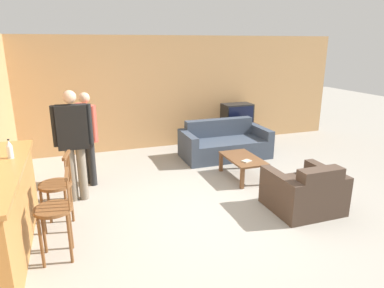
# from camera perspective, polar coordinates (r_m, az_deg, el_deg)

# --- Properties ---
(ground_plane) EXTENTS (24.00, 24.00, 0.00)m
(ground_plane) POSITION_cam_1_polar(r_m,az_deg,el_deg) (5.21, 4.82, -11.38)
(ground_plane) COLOR gray
(wall_back) EXTENTS (9.40, 0.08, 2.60)m
(wall_back) POSITION_cam_1_polar(r_m,az_deg,el_deg) (8.16, -5.62, 8.46)
(wall_back) COLOR tan
(wall_back) RESTS_ON ground_plane
(bar_counter) EXTENTS (0.55, 2.46, 1.06)m
(bar_counter) POSITION_cam_1_polar(r_m,az_deg,el_deg) (4.64, -28.87, -9.80)
(bar_counter) COLOR #A87038
(bar_counter) RESTS_ON ground_plane
(bar_chair_near) EXTENTS (0.44, 0.44, 1.05)m
(bar_chair_near) POSITION_cam_1_polar(r_m,az_deg,el_deg) (4.26, -21.82, -10.75)
(bar_chair_near) COLOR brown
(bar_chair_near) RESTS_ON ground_plane
(bar_chair_mid) EXTENTS (0.50, 0.50, 1.05)m
(bar_chair_mid) POSITION_cam_1_polar(r_m,az_deg,el_deg) (4.92, -21.59, -7.01)
(bar_chair_mid) COLOR brown
(bar_chair_mid) RESTS_ON ground_plane
(couch_far) EXTENTS (1.89, 0.95, 0.78)m
(couch_far) POSITION_cam_1_polar(r_m,az_deg,el_deg) (7.59, 5.38, -0.04)
(couch_far) COLOR #384251
(couch_far) RESTS_ON ground_plane
(armchair_near) EXTENTS (0.98, 0.90, 0.77)m
(armchair_near) POSITION_cam_1_polar(r_m,az_deg,el_deg) (5.43, 18.25, -7.68)
(armchair_near) COLOR #423328
(armchair_near) RESTS_ON ground_plane
(coffee_table) EXTENTS (0.56, 0.98, 0.40)m
(coffee_table) POSITION_cam_1_polar(r_m,az_deg,el_deg) (6.41, 8.47, -2.74)
(coffee_table) COLOR brown
(coffee_table) RESTS_ON ground_plane
(tv_unit) EXTENTS (0.98, 0.54, 0.51)m
(tv_unit) POSITION_cam_1_polar(r_m,az_deg,el_deg) (8.64, 7.38, 1.78)
(tv_unit) COLOR #513823
(tv_unit) RESTS_ON ground_plane
(tv) EXTENTS (0.71, 0.45, 0.49)m
(tv) POSITION_cam_1_polar(r_m,az_deg,el_deg) (8.52, 7.51, 5.03)
(tv) COLOR black
(tv) RESTS_ON tv_unit
(bottle) EXTENTS (0.07, 0.07, 0.25)m
(bottle) POSITION_cam_1_polar(r_m,az_deg,el_deg) (4.76, -28.11, -0.83)
(bottle) COLOR silver
(bottle) RESTS_ON bar_counter
(book_on_table) EXTENTS (0.19, 0.17, 0.02)m
(book_on_table) POSITION_cam_1_polar(r_m,az_deg,el_deg) (6.18, 9.09, -2.81)
(book_on_table) COLOR #B7AD99
(book_on_table) RESTS_ON coffee_table
(table_lamp) EXTENTS (0.29, 0.29, 0.48)m
(table_lamp) POSITION_cam_1_polar(r_m,az_deg,el_deg) (8.65, 9.46, 5.88)
(table_lamp) COLOR brown
(table_lamp) RESTS_ON tv_unit
(person_by_window) EXTENTS (0.33, 0.48, 1.64)m
(person_by_window) POSITION_cam_1_polar(r_m,az_deg,el_deg) (6.16, -17.05, 1.69)
(person_by_window) COLOR black
(person_by_window) RESTS_ON ground_plane
(person_by_counter) EXTENTS (0.59, 0.20, 1.76)m
(person_by_counter) POSITION_cam_1_polar(r_m,az_deg,el_deg) (5.56, -19.12, 0.64)
(person_by_counter) COLOR #756B5B
(person_by_counter) RESTS_ON ground_plane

